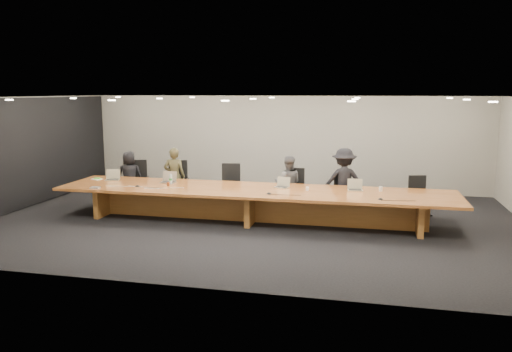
{
  "coord_description": "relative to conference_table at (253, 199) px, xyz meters",
  "views": [
    {
      "loc": [
        2.48,
        -10.78,
        2.94
      ],
      "look_at": [
        0.0,
        0.3,
        1.0
      ],
      "focal_mm": 35.0,
      "sensor_mm": 36.0,
      "label": 1
    }
  ],
  "objects": [
    {
      "name": "ground",
      "position": [
        0.0,
        0.0,
        -0.52
      ],
      "size": [
        12.0,
        12.0,
        0.0
      ],
      "primitive_type": "plane",
      "color": "black",
      "rests_on": "ground"
    },
    {
      "name": "amber_mug",
      "position": [
        -2.03,
        -0.04,
        0.27
      ],
      "size": [
        0.08,
        0.08,
        0.09
      ],
      "primitive_type": "cylinder",
      "rotation": [
        0.0,
        0.0,
        0.21
      ],
      "color": "brown",
      "rests_on": "conference_table"
    },
    {
      "name": "chair_right",
      "position": [
        2.0,
        1.15,
        -0.02
      ],
      "size": [
        0.65,
        0.65,
        1.01
      ],
      "primitive_type": null,
      "rotation": [
        0.0,
        0.0,
        0.34
      ],
      "color": "black",
      "rests_on": "ground"
    },
    {
      "name": "laptop_b",
      "position": [
        -2.19,
        0.31,
        0.37
      ],
      "size": [
        0.36,
        0.26,
        0.28
      ],
      "primitive_type": null,
      "rotation": [
        0.0,
        0.0,
        -0.01
      ],
      "color": "tan",
      "rests_on": "conference_table"
    },
    {
      "name": "left_wall_panel",
      "position": [
        -5.94,
        0.0,
        0.85
      ],
      "size": [
        0.08,
        7.84,
        2.74
      ],
      "primitive_type": "cube",
      "color": "black",
      "rests_on": "ground"
    },
    {
      "name": "av_box",
      "position": [
        -3.54,
        -0.7,
        0.24
      ],
      "size": [
        0.22,
        0.17,
        0.03
      ],
      "primitive_type": "cube",
      "rotation": [
        0.0,
        0.0,
        0.06
      ],
      "color": "silver",
      "rests_on": "conference_table"
    },
    {
      "name": "person_c",
      "position": [
        0.61,
        1.18,
        0.17
      ],
      "size": [
        0.72,
        0.59,
        1.37
      ],
      "primitive_type": "imported",
      "rotation": [
        0.0,
        0.0,
        3.26
      ],
      "color": "#505052",
      "rests_on": "ground"
    },
    {
      "name": "chair_far_right",
      "position": [
        3.73,
        1.21,
        -0.02
      ],
      "size": [
        0.62,
        0.62,
        0.99
      ],
      "primitive_type": null,
      "rotation": [
        0.0,
        0.0,
        0.27
      ],
      "color": "black",
      "rests_on": "ground"
    },
    {
      "name": "laptop_e",
      "position": [
        2.26,
        0.33,
        0.36
      ],
      "size": [
        0.35,
        0.27,
        0.26
      ],
      "primitive_type": null,
      "rotation": [
        0.0,
        0.0,
        0.11
      ],
      "color": "#C0B293",
      "rests_on": "conference_table"
    },
    {
      "name": "paper_cup_far",
      "position": [
        2.82,
        0.37,
        0.28
      ],
      "size": [
        0.12,
        0.12,
        0.1
      ],
      "primitive_type": "cone",
      "rotation": [
        0.0,
        0.0,
        0.43
      ],
      "color": "silver",
      "rests_on": "conference_table"
    },
    {
      "name": "person_d",
      "position": [
        1.96,
        1.23,
        0.27
      ],
      "size": [
        1.11,
        0.74,
        1.59
      ],
      "primitive_type": "imported",
      "rotation": [
        0.0,
        0.0,
        3.3
      ],
      "color": "black",
      "rests_on": "ground"
    },
    {
      "name": "notepad",
      "position": [
        -4.11,
        0.36,
        0.24
      ],
      "size": [
        0.29,
        0.26,
        0.01
      ],
      "primitive_type": "cube",
      "rotation": [
        0.0,
        0.0,
        -0.39
      ],
      "color": "silver",
      "rests_on": "conference_table"
    },
    {
      "name": "paper_cup_near",
      "position": [
        1.22,
        0.09,
        0.27
      ],
      "size": [
        0.07,
        0.07,
        0.08
      ],
      "primitive_type": "cone",
      "rotation": [
        0.0,
        0.0,
        0.03
      ],
      "color": "white",
      "rests_on": "conference_table"
    },
    {
      "name": "chair_left",
      "position": [
        -2.33,
        1.23,
        0.07
      ],
      "size": [
        0.69,
        0.69,
        1.17
      ],
      "primitive_type": null,
      "rotation": [
        0.0,
        0.0,
        0.17
      ],
      "color": "black",
      "rests_on": "ground"
    },
    {
      "name": "mic_center",
      "position": [
        0.45,
        -0.44,
        0.24
      ],
      "size": [
        0.15,
        0.15,
        0.03
      ],
      "primitive_type": "cone",
      "rotation": [
        0.0,
        0.0,
        0.36
      ],
      "color": "black",
      "rests_on": "conference_table"
    },
    {
      "name": "laptop_a",
      "position": [
        -3.68,
        0.35,
        0.36
      ],
      "size": [
        0.4,
        0.34,
        0.27
      ],
      "primitive_type": null,
      "rotation": [
        0.0,
        0.0,
        0.31
      ],
      "color": "tan",
      "rests_on": "conference_table"
    },
    {
      "name": "laptop_d",
      "position": [
        0.6,
        0.3,
        0.35
      ],
      "size": [
        0.36,
        0.3,
        0.25
      ],
      "primitive_type": null,
      "rotation": [
        0.0,
        0.0,
        -0.24
      ],
      "color": "#BAAE8E",
      "rests_on": "conference_table"
    },
    {
      "name": "chair_far_left",
      "position": [
        -3.49,
        1.34,
        0.04
      ],
      "size": [
        0.73,
        0.73,
        1.13
      ],
      "primitive_type": null,
      "rotation": [
        0.0,
        0.0,
        0.33
      ],
      "color": "black",
      "rests_on": "ground"
    },
    {
      "name": "back_wall",
      "position": [
        0.0,
        4.0,
        0.88
      ],
      "size": [
        12.0,
        0.02,
        2.8
      ],
      "primitive_type": "cube",
      "color": "#B1ABA1",
      "rests_on": "ground"
    },
    {
      "name": "mic_left",
      "position": [
        -2.7,
        -0.29,
        0.24
      ],
      "size": [
        0.14,
        0.14,
        0.03
      ],
      "primitive_type": "cone",
      "rotation": [
        0.0,
        0.0,
        -0.24
      ],
      "color": "black",
      "rests_on": "conference_table"
    },
    {
      "name": "lime_gadget",
      "position": [
        -4.1,
        0.37,
        0.25
      ],
      "size": [
        0.15,
        0.1,
        0.02
      ],
      "primitive_type": "cube",
      "rotation": [
        0.0,
        0.0,
        0.15
      ],
      "color": "green",
      "rests_on": "notepad"
    },
    {
      "name": "chair_mid_left",
      "position": [
        -0.87,
        1.23,
        0.04
      ],
      "size": [
        0.67,
        0.67,
        1.13
      ],
      "primitive_type": null,
      "rotation": [
        0.0,
        0.0,
        0.19
      ],
      "color": "black",
      "rests_on": "ground"
    },
    {
      "name": "conference_table",
      "position": [
        0.0,
        0.0,
        0.0
      ],
      "size": [
        9.0,
        1.8,
        0.75
      ],
      "color": "brown",
      "rests_on": "ground"
    },
    {
      "name": "mic_right",
      "position": [
        2.79,
        -0.5,
        0.24
      ],
      "size": [
        0.14,
        0.14,
        0.03
      ],
      "primitive_type": "cone",
      "rotation": [
        0.0,
        0.0,
        0.31
      ],
      "color": "black",
      "rests_on": "conference_table"
    },
    {
      "name": "person_a",
      "position": [
        -3.68,
        1.27,
        0.17
      ],
      "size": [
        0.79,
        0.65,
        1.37
      ],
      "primitive_type": "imported",
      "rotation": [
        0.0,
        0.0,
        3.52
      ],
      "color": "black",
      "rests_on": "ground"
    },
    {
      "name": "chair_mid_right",
      "position": [
        0.77,
        1.16,
        0.02
      ],
      "size": [
        0.56,
        0.56,
        1.08
      ],
      "primitive_type": null,
      "rotation": [
        0.0,
        0.0,
        0.01
      ],
      "color": "black",
      "rests_on": "ground"
    },
    {
      "name": "person_b",
      "position": [
        -2.37,
        1.2,
        0.23
      ],
      "size": [
        0.61,
        0.46,
        1.5
      ],
      "primitive_type": "imported",
      "rotation": [
        0.0,
        0.0,
        3.34
      ],
      "color": "#36321D",
      "rests_on": "ground"
    },
    {
      "name": "water_bottle",
      "position": [
        -2.06,
        0.19,
        0.34
      ],
      "size": [
        0.09,
        0.09,
        0.23
      ],
      "primitive_type": "cylinder",
      "rotation": [
        0.0,
        0.0,
        0.21
      ],
      "color": "#AEBEB9",
      "rests_on": "conference_table"
    }
  ]
}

